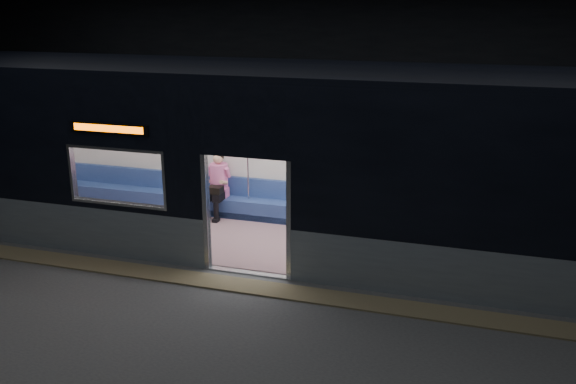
% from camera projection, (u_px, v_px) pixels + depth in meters
% --- Properties ---
extents(station_floor, '(24.00, 14.00, 0.01)m').
position_uv_depth(station_floor, '(224.00, 301.00, 9.47)').
color(station_floor, '#47494C').
rests_on(station_floor, ground).
extents(station_envelope, '(24.00, 14.00, 5.00)m').
position_uv_depth(station_envelope, '(216.00, 61.00, 8.37)').
color(station_envelope, black).
rests_on(station_envelope, station_floor).
extents(tactile_strip, '(22.80, 0.50, 0.03)m').
position_uv_depth(tactile_strip, '(237.00, 285.00, 9.96)').
color(tactile_strip, '#8C7F59').
rests_on(tactile_strip, station_floor).
extents(metro_car, '(18.00, 3.04, 3.35)m').
position_uv_depth(metro_car, '(275.00, 149.00, 11.23)').
color(metro_car, gray).
rests_on(metro_car, station_floor).
extents(passenger, '(0.40, 0.70, 1.39)m').
position_uv_depth(passenger, '(218.00, 181.00, 12.91)').
color(passenger, black).
rests_on(passenger, metro_car).
extents(handbag, '(0.29, 0.25, 0.14)m').
position_uv_depth(handbag, '(215.00, 190.00, 12.73)').
color(handbag, black).
rests_on(handbag, passenger).
extents(transit_map, '(1.06, 0.03, 0.69)m').
position_uv_depth(transit_map, '(398.00, 159.00, 11.95)').
color(transit_map, white).
rests_on(transit_map, metro_car).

